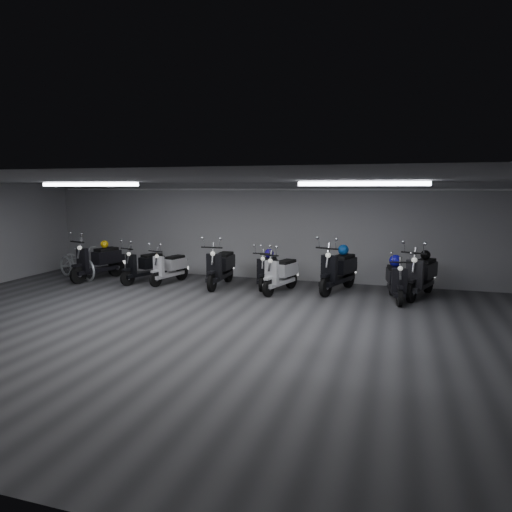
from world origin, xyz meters
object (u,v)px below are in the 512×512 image
(scooter_1, at_px, (144,260))
(scooter_7, at_px, (338,263))
(scooter_0, at_px, (97,255))
(scooter_3, at_px, (220,261))
(bicycle, at_px, (77,258))
(helmet_4, at_px, (269,253))
(helmet_0, at_px, (425,255))
(helmet_2, at_px, (343,250))
(helmet_3, at_px, (105,244))
(scooter_2, at_px, (169,262))
(helmet_1, at_px, (395,261))
(scooter_6, at_px, (281,268))
(scooter_5, at_px, (267,265))
(scooter_9, at_px, (421,268))
(scooter_8, at_px, (396,275))

(scooter_1, height_order, scooter_7, scooter_7)
(scooter_0, height_order, scooter_3, scooter_0)
(bicycle, height_order, helmet_4, bicycle)
(helmet_0, distance_m, helmet_4, 4.01)
(helmet_2, bearing_deg, helmet_3, -175.83)
(scooter_2, relative_size, bicycle, 0.87)
(helmet_1, bearing_deg, scooter_1, -178.88)
(helmet_2, bearing_deg, scooter_0, -173.74)
(helmet_4, bearing_deg, scooter_3, -157.62)
(scooter_3, height_order, helmet_0, scooter_3)
(scooter_6, bearing_deg, scooter_5, 151.91)
(helmet_1, bearing_deg, scooter_7, 168.33)
(helmet_3, bearing_deg, scooter_6, -2.66)
(scooter_7, bearing_deg, scooter_2, -157.42)
(scooter_0, xyz_separation_m, helmet_4, (4.98, 0.72, 0.16))
(scooter_9, relative_size, helmet_4, 7.78)
(scooter_8, bearing_deg, helmet_0, 39.87)
(scooter_3, bearing_deg, scooter_2, -179.98)
(scooter_1, distance_m, helmet_4, 3.57)
(scooter_2, distance_m, scooter_9, 6.69)
(helmet_0, height_order, helmet_4, helmet_0)
(scooter_5, bearing_deg, scooter_8, -11.05)
(scooter_6, height_order, helmet_4, scooter_6)
(scooter_6, height_order, helmet_0, scooter_6)
(scooter_0, distance_m, helmet_3, 0.40)
(scooter_7, bearing_deg, scooter_5, -160.96)
(scooter_2, xyz_separation_m, helmet_1, (6.07, 0.03, 0.32))
(helmet_1, bearing_deg, scooter_2, -179.69)
(scooter_0, distance_m, bicycle, 0.71)
(scooter_3, relative_size, scooter_5, 1.15)
(scooter_0, relative_size, scooter_1, 1.16)
(scooter_6, bearing_deg, scooter_1, -164.87)
(scooter_5, height_order, bicycle, scooter_5)
(bicycle, bearing_deg, helmet_0, -63.78)
(scooter_3, height_order, helmet_3, scooter_3)
(scooter_7, height_order, helmet_4, scooter_7)
(scooter_7, distance_m, helmet_1, 1.44)
(scooter_2, bearing_deg, scooter_8, 12.13)
(scooter_8, xyz_separation_m, scooter_9, (0.58, 0.51, 0.10))
(helmet_0, distance_m, helmet_1, 0.89)
(scooter_0, height_order, helmet_4, scooter_0)
(scooter_0, distance_m, scooter_8, 8.32)
(scooter_2, bearing_deg, helmet_3, -168.25)
(helmet_0, height_order, helmet_2, helmet_2)
(scooter_7, bearing_deg, scooter_0, -157.20)
(scooter_3, relative_size, scooter_8, 1.14)
(scooter_6, relative_size, scooter_7, 0.86)
(helmet_0, bearing_deg, bicycle, -175.44)
(scooter_5, bearing_deg, scooter_3, -169.85)
(helmet_4, bearing_deg, helmet_2, 1.33)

